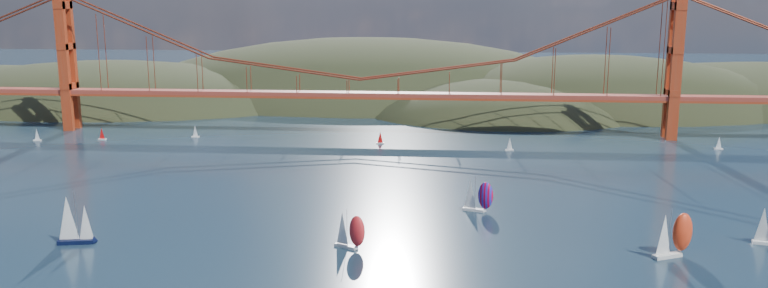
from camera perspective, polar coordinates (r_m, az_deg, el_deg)
headlands at (r=396.77m, az=6.34°, el=1.55°), size 725.00×225.00×96.00m
bridge at (r=295.56m, az=-2.15°, el=6.94°), size 552.00×12.00×55.00m
sloop_navy at (r=182.64m, az=-22.61°, el=-5.40°), size 8.22×5.17×12.28m
racer_0 at (r=166.22m, az=-2.66°, el=-6.57°), size 7.91×6.01×8.93m
racer_1 at (r=172.01m, az=21.15°, el=-6.42°), size 9.63×6.93×10.82m
racer_rwb at (r=194.84m, az=7.13°, el=-3.89°), size 8.14×5.05×9.11m
distant_boat_1 at (r=313.72m, az=-24.93°, el=0.64°), size 3.00×2.00×4.70m
distant_boat_2 at (r=306.29m, az=-20.70°, el=0.73°), size 3.00×2.00×4.70m
distant_boat_3 at (r=300.73m, az=-14.19°, el=0.94°), size 3.00×2.00×4.70m
distant_boat_4 at (r=294.86m, az=24.16°, el=0.07°), size 3.00×2.00×4.70m
distant_boat_8 at (r=270.85m, az=9.55°, el=-0.01°), size 3.00×2.00×4.70m
distant_boat_9 at (r=279.04m, az=-0.29°, el=0.49°), size 3.00×2.00×4.70m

